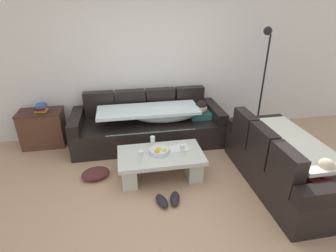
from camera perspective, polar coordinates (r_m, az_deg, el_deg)
name	(u,v)px	position (r m, az deg, el deg)	size (l,w,h in m)	color
ground_plane	(177,200)	(3.58, 1.84, -15.53)	(14.00, 14.00, 0.00)	tan
back_wall	(153,61)	(4.93, -3.28, 13.70)	(9.00, 0.10, 2.70)	silver
couch_along_wall	(151,125)	(4.75, -3.65, 0.15)	(2.58, 0.92, 0.88)	black
couch_near_window	(284,163)	(3.98, 23.48, -7.31)	(0.92, 1.95, 0.88)	black
coffee_table	(161,162)	(3.86, -1.55, -7.67)	(1.20, 0.68, 0.38)	beige
fruit_bowl	(159,151)	(3.77, -1.85, -5.35)	(0.28, 0.28, 0.10)	silver
wine_glass_near_left	(141,154)	(3.56, -5.85, -6.04)	(0.07, 0.07, 0.17)	silver
wine_glass_near_right	(182,148)	(3.70, 3.04, -4.66)	(0.07, 0.07, 0.17)	silver
wine_glass_far_back	(153,140)	(3.91, -3.30, -2.91)	(0.07, 0.07, 0.17)	silver
open_magazine	(179,148)	(3.91, 2.39, -4.76)	(0.28, 0.21, 0.01)	white
side_cabinet	(43,128)	(5.12, -25.10, -0.46)	(0.72, 0.44, 0.64)	#502F21
book_stack_on_cabinet	(41,108)	(4.97, -25.45, 3.55)	(0.20, 0.22, 0.13)	gold
floor_lamp	(263,76)	(5.12, 19.55, 10.05)	(0.33, 0.31, 1.95)	black
pair_of_shoes	(168,200)	(3.52, 0.10, -15.46)	(0.36, 0.31, 0.09)	black
crumpled_garment	(96,174)	(4.08, -15.19, -9.76)	(0.40, 0.32, 0.12)	#4C2323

